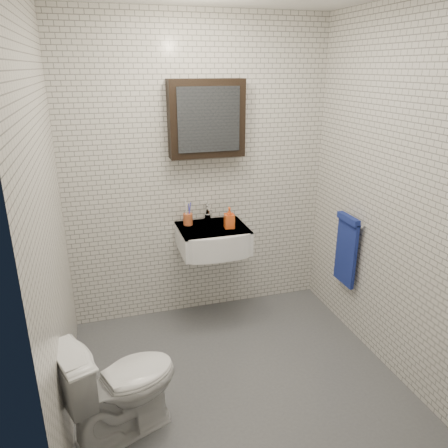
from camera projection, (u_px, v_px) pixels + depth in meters
name	position (u px, v px, depth m)	size (l,w,h in m)	color
ground	(235.00, 374.00, 3.14)	(2.20, 2.00, 0.01)	#4F5257
room_shell	(237.00, 175.00, 2.64)	(2.22, 2.02, 2.51)	silver
washbasin	(214.00, 240.00, 3.55)	(0.55, 0.50, 0.20)	white
faucet	(208.00, 213.00, 3.68)	(0.06, 0.20, 0.15)	silver
mirror_cabinet	(207.00, 119.00, 3.41)	(0.60, 0.15, 0.60)	black
towel_rail	(347.00, 247.00, 3.49)	(0.09, 0.30, 0.58)	silver
toothbrush_cup	(188.00, 219.00, 3.60)	(0.08, 0.08, 0.21)	#B0522C
soap_bottle	(229.00, 218.00, 3.51)	(0.08, 0.08, 0.17)	orange
toilet	(121.00, 384.00, 2.54)	(0.39, 0.68, 0.69)	white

